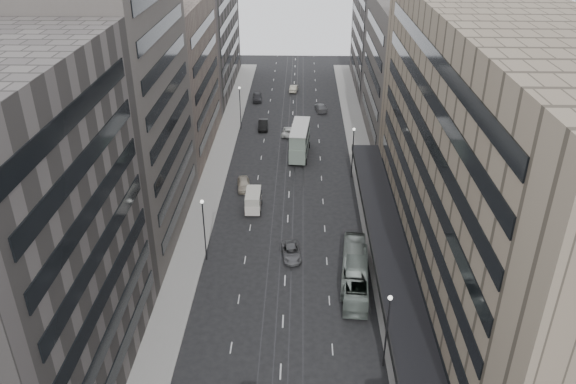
# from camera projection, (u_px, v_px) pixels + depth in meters

# --- Properties ---
(ground) EXTENTS (220.00, 220.00, 0.00)m
(ground) POSITION_uv_depth(u_px,v_px,m) (283.00, 328.00, 57.84)
(ground) COLOR black
(ground) RESTS_ON ground
(sidewalk_right) EXTENTS (4.00, 125.00, 0.15)m
(sidewalk_right) POSITION_uv_depth(u_px,v_px,m) (364.00, 170.00, 90.63)
(sidewalk_right) COLOR gray
(sidewalk_right) RESTS_ON ground
(sidewalk_left) EXTENTS (4.00, 125.00, 0.15)m
(sidewalk_left) POSITION_uv_depth(u_px,v_px,m) (216.00, 168.00, 91.14)
(sidewalk_left) COLOR gray
(sidewalk_left) RESTS_ON ground
(department_store) EXTENTS (19.20, 60.00, 30.00)m
(department_store) POSITION_uv_depth(u_px,v_px,m) (494.00, 166.00, 57.41)
(department_store) COLOR gray
(department_store) RESTS_ON ground
(building_right_mid) EXTENTS (15.00, 28.00, 24.00)m
(building_right_mid) POSITION_uv_depth(u_px,v_px,m) (415.00, 73.00, 97.60)
(building_right_mid) COLOR #524C47
(building_right_mid) RESTS_ON ground
(building_right_far) EXTENTS (15.00, 32.00, 28.00)m
(building_right_far) POSITION_uv_depth(u_px,v_px,m) (392.00, 25.00, 123.12)
(building_right_far) COLOR #5E5855
(building_right_far) RESTS_ON ground
(building_left_a) EXTENTS (15.00, 28.00, 30.00)m
(building_left_a) POSITION_uv_depth(u_px,v_px,m) (6.00, 247.00, 44.18)
(building_left_a) COLOR #5E5855
(building_left_a) RESTS_ON ground
(building_left_b) EXTENTS (15.00, 26.00, 34.00)m
(building_left_b) POSITION_uv_depth(u_px,v_px,m) (108.00, 107.00, 67.05)
(building_left_b) COLOR #524C47
(building_left_b) RESTS_ON ground
(building_left_c) EXTENTS (15.00, 28.00, 25.00)m
(building_left_c) POSITION_uv_depth(u_px,v_px,m) (162.00, 78.00, 92.99)
(building_left_c) COLOR #736559
(building_left_c) RESTS_ON ground
(building_left_d) EXTENTS (15.00, 38.00, 28.00)m
(building_left_d) POSITION_uv_depth(u_px,v_px,m) (195.00, 27.00, 121.39)
(building_left_d) COLOR #5E5855
(building_left_d) RESTS_ON ground
(lamp_right_near) EXTENTS (0.44, 0.44, 8.32)m
(lamp_right_near) POSITION_uv_depth(u_px,v_px,m) (388.00, 323.00, 50.78)
(lamp_right_near) COLOR #262628
(lamp_right_near) RESTS_ON ground
(lamp_right_far) EXTENTS (0.44, 0.44, 8.32)m
(lamp_right_far) POSITION_uv_depth(u_px,v_px,m) (353.00, 147.00, 86.06)
(lamp_right_far) COLOR #262628
(lamp_right_far) RESTS_ON ground
(lamp_left_near) EXTENTS (0.44, 0.44, 8.32)m
(lamp_left_near) POSITION_uv_depth(u_px,v_px,m) (204.00, 223.00, 66.18)
(lamp_left_near) COLOR #262628
(lamp_left_near) RESTS_ON ground
(lamp_left_far) EXTENTS (0.44, 0.44, 8.32)m
(lamp_left_far) POSITION_uv_depth(u_px,v_px,m) (240.00, 103.00, 104.11)
(lamp_left_far) COLOR #262628
(lamp_left_far) RESTS_ON ground
(bus_near) EXTENTS (3.54, 11.33, 3.11)m
(bus_near) POSITION_uv_depth(u_px,v_px,m) (356.00, 278.00, 62.69)
(bus_near) COLOR gray
(bus_near) RESTS_ON ground
(bus_far) EXTENTS (3.65, 11.10, 3.04)m
(bus_far) POSITION_uv_depth(u_px,v_px,m) (354.00, 265.00, 64.99)
(bus_far) COLOR #909B93
(bus_far) RESTS_ON ground
(double_decker) EXTENTS (3.70, 9.95, 5.33)m
(double_decker) POSITION_uv_depth(u_px,v_px,m) (300.00, 140.00, 94.41)
(double_decker) COLOR gray
(double_decker) RESTS_ON ground
(panel_van) EXTENTS (2.31, 4.60, 2.88)m
(panel_van) POSITION_uv_depth(u_px,v_px,m) (253.00, 200.00, 78.60)
(panel_van) COLOR silver
(panel_van) RESTS_ON ground
(sedan_2) EXTENTS (2.80, 5.02, 1.33)m
(sedan_2) POSITION_uv_depth(u_px,v_px,m) (291.00, 252.00, 68.79)
(sedan_2) COLOR #5B5B5E
(sedan_2) RESTS_ON ground
(sedan_4) EXTENTS (2.43, 4.80, 1.57)m
(sedan_4) POSITION_uv_depth(u_px,v_px,m) (244.00, 184.00, 84.72)
(sedan_4) COLOR #B0A592
(sedan_4) RESTS_ON ground
(sedan_5) EXTENTS (1.98, 5.10, 1.66)m
(sedan_5) POSITION_uv_depth(u_px,v_px,m) (263.00, 125.00, 106.29)
(sedan_5) COLOR black
(sedan_5) RESTS_ON ground
(sedan_6) EXTENTS (2.63, 4.98, 1.34)m
(sedan_6) POSITION_uv_depth(u_px,v_px,m) (288.00, 131.00, 103.73)
(sedan_6) COLOR silver
(sedan_6) RESTS_ON ground
(sedan_7) EXTENTS (2.75, 5.32, 1.47)m
(sedan_7) POSITION_uv_depth(u_px,v_px,m) (321.00, 107.00, 115.21)
(sedan_7) COLOR slate
(sedan_7) RESTS_ON ground
(sedan_8) EXTENTS (2.23, 4.93, 1.64)m
(sedan_8) POSITION_uv_depth(u_px,v_px,m) (257.00, 97.00, 120.64)
(sedan_8) COLOR #29292C
(sedan_8) RESTS_ON ground
(sedan_9) EXTENTS (2.03, 4.68, 1.50)m
(sedan_9) POSITION_uv_depth(u_px,v_px,m) (294.00, 88.00, 126.47)
(sedan_9) COLOR #BAB19A
(sedan_9) RESTS_ON ground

